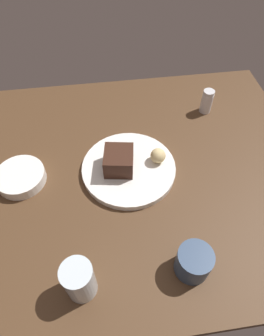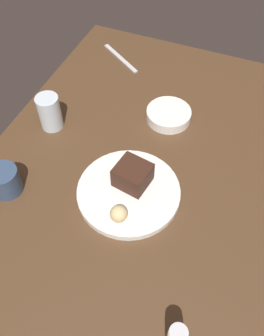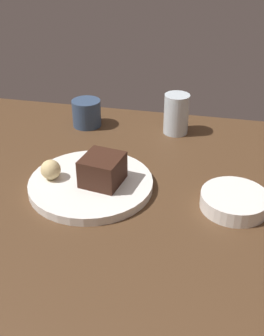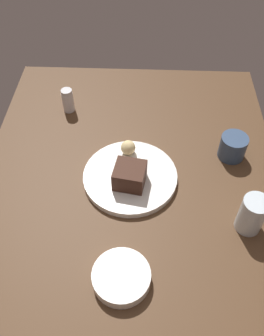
{
  "view_description": "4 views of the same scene",
  "coord_description": "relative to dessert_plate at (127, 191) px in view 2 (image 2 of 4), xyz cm",
  "views": [
    {
      "loc": [
        1.56,
        -49.01,
        67.55
      ],
      "look_at": [
        8.16,
        -1.79,
        6.28
      ],
      "focal_mm": 30.86,
      "sensor_mm": 36.0,
      "label": 1
    },
    {
      "loc": [
        52.91,
        19.45,
        78.47
      ],
      "look_at": [
        1.35,
        -1.59,
        5.64
      ],
      "focal_mm": 37.92,
      "sensor_mm": 36.0,
      "label": 2
    },
    {
      "loc": [
        -16.66,
        69.42,
        52.12
      ],
      "look_at": [
        -0.45,
        -4.04,
        6.48
      ],
      "focal_mm": 44.55,
      "sensor_mm": 36.0,
      "label": 3
    },
    {
      "loc": [
        -55.13,
        -3.12,
        81.52
      ],
      "look_at": [
        7.4,
        -0.5,
        7.8
      ],
      "focal_mm": 38.48,
      "sensor_mm": 36.0,
      "label": 4
    }
  ],
  "objects": [
    {
      "name": "dining_table",
      "position": [
        -7.49,
        0.45,
        -2.41
      ],
      "size": [
        120.0,
        84.0,
        3.0
      ],
      "primitive_type": "cube",
      "color": "#4C331E",
      "rests_on": "ground"
    },
    {
      "name": "chocolate_cake_slice",
      "position": [
        -2.67,
        0.33,
        3.87
      ],
      "size": [
        8.92,
        9.26,
        5.91
      ],
      "primitive_type": "cube",
      "rotation": [
        0.0,
        0.0,
        1.41
      ],
      "color": "#381E14",
      "rests_on": "dessert_plate"
    },
    {
      "name": "butter_knife",
      "position": [
        -51.24,
        -23.91,
        -0.66
      ],
      "size": [
        11.54,
        16.68,
        0.5
      ],
      "primitive_type": "cube",
      "rotation": [
        0.0,
        0.0,
        4.13
      ],
      "color": "silver",
      "rests_on": "dining_table"
    },
    {
      "name": "bread_roll",
      "position": [
        8.29,
        1.41,
        3.02
      ],
      "size": [
        4.2,
        4.2,
        4.2
      ],
      "primitive_type": "sphere",
      "color": "#DBC184",
      "rests_on": "dessert_plate"
    },
    {
      "name": "coffee_cup",
      "position": [
        10.13,
        -28.67,
        2.67
      ],
      "size": [
        7.7,
        7.7,
        7.18
      ],
      "primitive_type": "cylinder",
      "color": "#334766",
      "rests_on": "dining_table"
    },
    {
      "name": "side_bowl",
      "position": [
        -29.4,
        1.09,
        0.63
      ],
      "size": [
        13.22,
        13.22,
        3.09
      ],
      "primitive_type": "cylinder",
      "color": "white",
      "rests_on": "dining_table"
    },
    {
      "name": "dessert_plate",
      "position": [
        0.0,
        0.0,
        0.0
      ],
      "size": [
        26.01,
        26.01,
        1.83
      ],
      "primitive_type": "cylinder",
      "color": "white",
      "rests_on": "dining_table"
    },
    {
      "name": "water_glass",
      "position": [
        -13.94,
        -29.59,
        4.32
      ],
      "size": [
        6.49,
        6.49,
        10.46
      ],
      "primitive_type": "cylinder",
      "color": "silver",
      "rests_on": "dining_table"
    }
  ]
}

